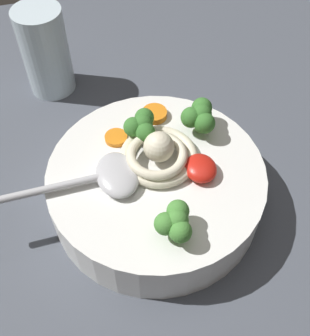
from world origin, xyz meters
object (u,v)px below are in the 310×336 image
soup_bowl (155,183)px  noodle_pile (158,154)px  soup_spoon (104,175)px  drinking_glass (45,51)px

soup_bowl → noodle_pile: bearing=146.6°
soup_spoon → drinking_glass: drinking_glass is taller
noodle_pile → soup_bowl: bearing=-33.4°
drinking_glass → soup_bowl: bearing=22.2°
noodle_pile → drinking_glass: size_ratio=0.76×
soup_bowl → drinking_glass: bearing=-157.8°
drinking_glass → noodle_pile: bearing=24.3°
soup_bowl → soup_spoon: bearing=-88.6°
noodle_pile → soup_spoon: (1.02, -6.07, -0.36)cm
soup_spoon → drinking_glass: (-22.87, -3.79, -0.40)cm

